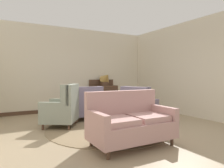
# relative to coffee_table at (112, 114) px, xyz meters

# --- Properties ---
(ground) EXTENTS (9.24, 9.24, 0.00)m
(ground) POSITION_rel_coffee_table_xyz_m (-0.01, -0.20, -0.37)
(ground) COLOR #9E896B
(wall_back) EXTENTS (6.20, 0.08, 3.03)m
(wall_back) POSITION_rel_coffee_table_xyz_m (-0.01, 3.10, 1.15)
(wall_back) COLOR beige
(wall_back) RESTS_ON ground
(wall_right) EXTENTS (0.08, 4.62, 3.03)m
(wall_right) POSITION_rel_coffee_table_xyz_m (3.01, 0.79, 1.15)
(wall_right) COLOR beige
(wall_right) RESTS_ON ground
(baseboard_back) EXTENTS (6.04, 0.03, 0.12)m
(baseboard_back) POSITION_rel_coffee_table_xyz_m (-0.01, 3.04, -0.31)
(baseboard_back) COLOR #4C3323
(baseboard_back) RESTS_ON ground
(area_rug) EXTENTS (3.02, 3.02, 0.01)m
(area_rug) POSITION_rel_coffee_table_xyz_m (-0.01, 0.10, -0.36)
(area_rug) COLOR #847051
(area_rug) RESTS_ON ground
(coffee_table) EXTENTS (0.76, 0.76, 0.46)m
(coffee_table) POSITION_rel_coffee_table_xyz_m (0.00, 0.00, 0.00)
(coffee_table) COLOR #4C3323
(coffee_table) RESTS_ON ground
(porcelain_vase) EXTENTS (0.14, 0.14, 0.34)m
(porcelain_vase) POSITION_rel_coffee_table_xyz_m (0.03, 0.02, 0.24)
(porcelain_vase) COLOR beige
(porcelain_vase) RESTS_ON coffee_table
(settee) EXTENTS (1.54, 0.81, 0.99)m
(settee) POSITION_rel_coffee_table_xyz_m (-0.25, -1.16, 0.05)
(settee) COLOR tan
(settee) RESTS_ON ground
(armchair_near_window) EXTENTS (0.89, 0.90, 0.98)m
(armchair_near_window) POSITION_rel_coffee_table_xyz_m (-0.12, 1.37, 0.05)
(armchair_near_window) COLOR slate
(armchair_near_window) RESTS_ON ground
(armchair_far_left) EXTENTS (1.10, 1.08, 1.00)m
(armchair_far_left) POSITION_rel_coffee_table_xyz_m (1.01, 0.29, 0.06)
(armchair_far_left) COLOR slate
(armchair_far_left) RESTS_ON ground
(armchair_beside_settee) EXTENTS (1.10, 1.11, 1.07)m
(armchair_beside_settee) POSITION_rel_coffee_table_xyz_m (-0.94, 0.82, 0.09)
(armchair_beside_settee) COLOR gray
(armchair_beside_settee) RESTS_ON ground
(side_table) EXTENTS (0.57, 0.57, 0.69)m
(side_table) POSITION_rel_coffee_table_xyz_m (1.20, 1.46, 0.06)
(side_table) COLOR #4C3323
(side_table) RESTS_ON ground
(sideboard) EXTENTS (1.03, 0.43, 1.14)m
(sideboard) POSITION_rel_coffee_table_xyz_m (1.19, 2.80, 0.15)
(sideboard) COLOR #4C3323
(sideboard) RESTS_ON ground
(gramophone) EXTENTS (0.43, 0.54, 0.58)m
(gramophone) POSITION_rel_coffee_table_xyz_m (1.24, 2.71, 0.83)
(gramophone) COLOR #4C3323
(gramophone) RESTS_ON sideboard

